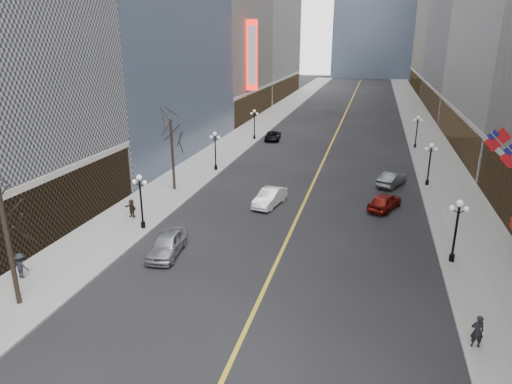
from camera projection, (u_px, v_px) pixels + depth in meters
The scene contains 21 objects.
sidewalk_east at pixel (428, 143), 67.95m from camera, with size 6.00×230.00×0.15m, color gray.
sidewalk_west at pixel (248, 134), 74.58m from camera, with size 6.00×230.00×0.15m, color gray.
lane_line at pixel (339, 127), 80.46m from camera, with size 0.25×200.00×0.02m, color gold.
streetlamp_east_1 at pixel (457, 224), 30.87m from camera, with size 1.26×0.44×4.52m.
streetlamp_east_2 at pixel (430, 160), 47.38m from camera, with size 1.26×0.44×4.52m.
streetlamp_east_3 at pixel (417, 128), 63.90m from camera, with size 1.26×0.44×4.52m.
streetlamp_west_1 at pixel (141, 196), 36.45m from camera, with size 1.26×0.44×4.52m.
streetlamp_west_2 at pixel (215, 147), 52.97m from camera, with size 1.26×0.44×4.52m.
streetlamp_west_3 at pixel (254, 121), 69.48m from camera, with size 1.26×0.44×4.52m.
flag_5 at pixel (500, 142), 35.06m from camera, with size 2.87×0.12×2.87m.
theatre_marquee at pixel (252, 56), 80.39m from camera, with size 2.00×0.55×12.00m.
tree_west_near at pixel (1, 205), 24.77m from camera, with size 3.60×3.60×7.92m.
tree_west_far at pixel (171, 130), 44.96m from camera, with size 3.60×3.60×7.92m.
car_nb_near at pixel (167, 244), 32.78m from camera, with size 1.97×4.90×1.67m, color #A5A6AC.
car_nb_mid at pixel (270, 197), 42.53m from camera, with size 1.67×4.79×1.58m, color white.
car_nb_far at pixel (273, 136), 69.96m from camera, with size 2.21×4.79×1.33m, color black.
car_sb_mid at pixel (385, 201), 41.52m from camera, with size 1.82×4.52×1.54m, color maroon.
car_sb_far at pixel (392, 179), 48.16m from camera, with size 1.61×4.62×1.52m, color #4A4F51.
ped_ne_corner at pixel (477, 331), 22.66m from camera, with size 0.65×0.47×1.78m, color black.
ped_west_walk at pixel (21, 266), 29.29m from camera, with size 1.09×0.45×1.69m, color black.
ped_west_far at pixel (132, 208), 39.27m from camera, with size 1.51×0.43×1.63m, color #2C2318.
Camera 1 is at (5.74, -1.04, 14.85)m, focal length 32.00 mm.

